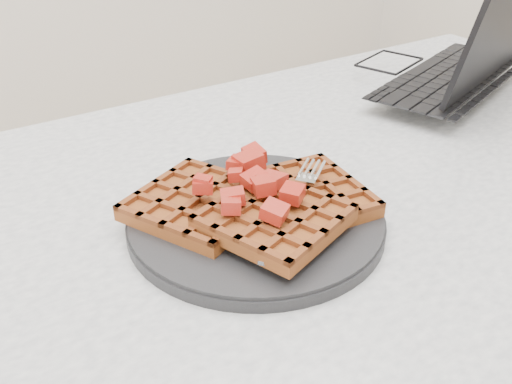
# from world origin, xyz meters

# --- Properties ---
(table) EXTENTS (1.20, 0.80, 0.75)m
(table) POSITION_xyz_m (0.00, 0.00, 0.64)
(table) COLOR silver
(table) RESTS_ON ground
(plate) EXTENTS (0.26, 0.26, 0.02)m
(plate) POSITION_xyz_m (-0.13, 0.02, 0.76)
(plate) COLOR black
(plate) RESTS_ON table
(waffles) EXTENTS (0.24, 0.23, 0.03)m
(waffles) POSITION_xyz_m (-0.13, 0.02, 0.78)
(waffles) COLOR brown
(waffles) RESTS_ON plate
(strawberry_pile) EXTENTS (0.15, 0.15, 0.02)m
(strawberry_pile) POSITION_xyz_m (-0.13, 0.02, 0.80)
(strawberry_pile) COLOR #880700
(strawberry_pile) RESTS_ON waffles
(fork) EXTENTS (0.16, 0.13, 0.02)m
(fork) POSITION_xyz_m (-0.10, -0.01, 0.77)
(fork) COLOR silver
(fork) RESTS_ON plate
(laptop) EXTENTS (0.40, 0.35, 0.24)m
(laptop) POSITION_xyz_m (0.33, 0.20, 0.79)
(laptop) COLOR black
(laptop) RESTS_ON table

